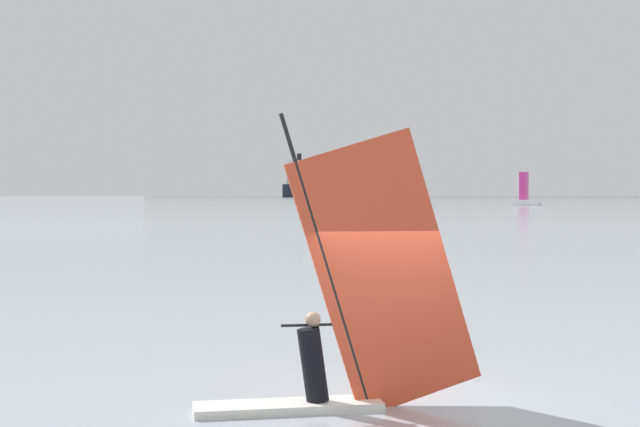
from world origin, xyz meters
TOP-DOWN VIEW (x-y plane):
  - ground_plane at (0.00, 0.00)m, footprint 4000.00×4000.00m
  - windsurfer at (-0.88, -0.31)m, footprint 4.12×1.12m
  - cargo_ship at (-22.70, 803.53)m, footprint 38.56×180.10m
  - distant_headland at (146.35, 1602.08)m, footprint 927.95×635.21m
  - small_sailboat at (48.65, 210.59)m, footprint 7.32×5.44m

SIDE VIEW (x-z plane):
  - ground_plane at x=0.00m, z-range 0.00..0.00m
  - small_sailboat at x=48.65m, z-range -3.93..5.73m
  - windsurfer at x=-0.88m, z-range -0.99..3.31m
  - cargo_ship at x=-22.70m, z-range -9.90..27.69m
  - distant_headland at x=146.35m, z-range 0.00..45.46m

